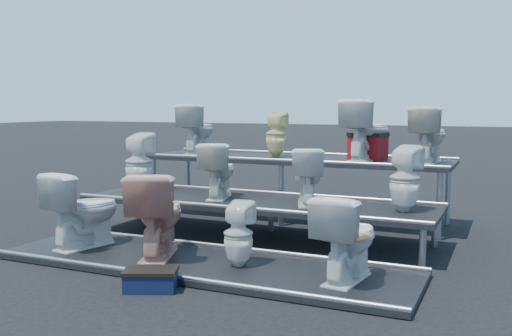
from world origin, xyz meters
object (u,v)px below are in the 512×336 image
at_px(toilet_5, 218,170).
at_px(toilet_9, 276,134).
at_px(toilet_0, 84,209).
at_px(toilet_3, 347,237).
at_px(toilet_4, 139,162).
at_px(toilet_11, 429,135).
at_px(red_crate, 368,148).
at_px(toilet_7, 405,179).
at_px(toilet_2, 238,234).
at_px(toilet_8, 197,129).
at_px(toilet_6, 307,176).
at_px(toilet_10, 367,130).
at_px(toilet_1, 157,214).
at_px(step_stool, 151,281).

relative_size(toilet_5, toilet_9, 1.08).
height_order(toilet_0, toilet_3, toilet_0).
bearing_deg(toilet_4, toilet_11, -160.37).
relative_size(toilet_11, red_crate, 1.63).
relative_size(toilet_7, toilet_11, 1.00).
bearing_deg(toilet_2, toilet_8, -56.68).
xyz_separation_m(toilet_6, toilet_7, (1.08, 0.00, 0.03)).
xyz_separation_m(toilet_10, toilet_11, (0.77, 0.00, -0.05)).
xyz_separation_m(toilet_2, toilet_6, (0.22, 1.30, 0.41)).
xyz_separation_m(toilet_1, toilet_4, (-1.15, 1.30, 0.35)).
xyz_separation_m(toilet_4, toilet_11, (3.42, 1.30, 0.37)).
xyz_separation_m(toilet_0, toilet_6, (2.07, 1.30, 0.32)).
bearing_deg(toilet_1, toilet_4, -69.21).
height_order(toilet_3, toilet_5, toilet_5).
xyz_separation_m(toilet_0, toilet_8, (-0.10, 2.60, 0.76)).
bearing_deg(toilet_8, toilet_0, 84.45).
distance_m(toilet_0, toilet_6, 2.46).
distance_m(toilet_5, step_stool, 2.25).
height_order(toilet_3, toilet_11, toilet_11).
bearing_deg(step_stool, toilet_7, 26.76).
distance_m(toilet_1, toilet_4, 1.77).
relative_size(toilet_1, toilet_2, 1.39).
distance_m(toilet_2, toilet_7, 1.89).
height_order(toilet_1, toilet_3, toilet_1).
bearing_deg(toilet_8, toilet_1, 104.00).
distance_m(toilet_2, toilet_9, 2.81).
bearing_deg(step_stool, toilet_1, 96.96).
bearing_deg(toilet_10, toilet_11, -163.98).
xyz_separation_m(toilet_11, red_crate, (-0.78, 0.10, -0.20)).
bearing_deg(toilet_11, red_crate, -2.38).
bearing_deg(red_crate, toilet_11, 4.23).
distance_m(toilet_4, step_stool, 2.73).
height_order(toilet_5, toilet_10, toilet_10).
bearing_deg(toilet_5, step_stool, 87.61).
height_order(toilet_6, toilet_7, toilet_7).
bearing_deg(toilet_2, toilet_11, -121.11).
xyz_separation_m(toilet_1, toilet_9, (0.22, 2.60, 0.68)).
xyz_separation_m(toilet_4, red_crate, (2.64, 1.40, 0.17)).
relative_size(toilet_9, toilet_10, 0.79).
xyz_separation_m(toilet_0, toilet_11, (3.21, 2.60, 0.74)).
bearing_deg(toilet_7, toilet_10, -48.47).
height_order(toilet_6, red_crate, red_crate).
bearing_deg(toilet_2, toilet_10, -106.28).
bearing_deg(toilet_8, toilet_9, 172.30).
distance_m(toilet_8, toilet_9, 1.26).
bearing_deg(toilet_9, toilet_3, 124.73).
height_order(toilet_4, toilet_11, toilet_11).
bearing_deg(toilet_3, toilet_9, -48.84).
distance_m(toilet_5, toilet_9, 1.37).
height_order(toilet_2, toilet_6, toilet_6).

